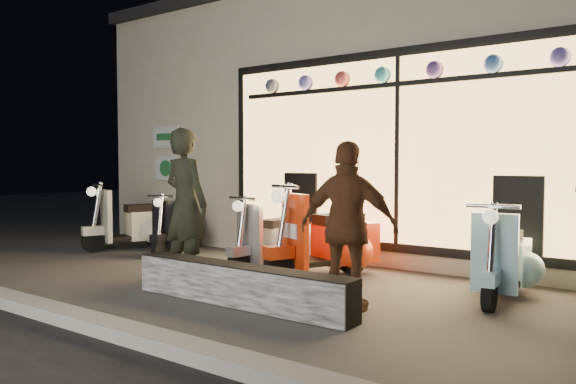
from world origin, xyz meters
name	(u,v)px	position (x,y,z in m)	size (l,w,h in m)	color
ground	(255,289)	(0.00, 0.00, 0.00)	(40.00, 40.00, 0.00)	#383533
kerb	(100,326)	(0.00, -2.00, 0.06)	(40.00, 0.25, 0.12)	slate
shop_building	(430,124)	(0.00, 4.98, 2.10)	(10.20, 6.23, 4.20)	beige
graffiti_barrier	(240,285)	(0.35, -0.65, 0.20)	(2.54, 0.28, 0.40)	black
scooter_silver	(277,240)	(-0.53, 1.11, 0.37)	(0.52, 1.31, 0.93)	black
scooter_red	(335,241)	(0.35, 1.11, 0.44)	(0.88, 1.50, 1.09)	black
scooter_black	(180,229)	(-2.64, 1.35, 0.35)	(0.64, 1.23, 0.88)	black
scooter_cream	(140,223)	(-3.36, 1.16, 0.41)	(0.81, 1.41, 1.03)	black
scooter_blue	(504,260)	(2.34, 1.23, 0.39)	(0.49, 1.35, 0.97)	black
man	(186,204)	(-1.03, -0.05, 0.90)	(0.66, 0.43, 1.81)	black
woman	(348,227)	(1.32, -0.23, 0.80)	(0.94, 0.39, 1.60)	brown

